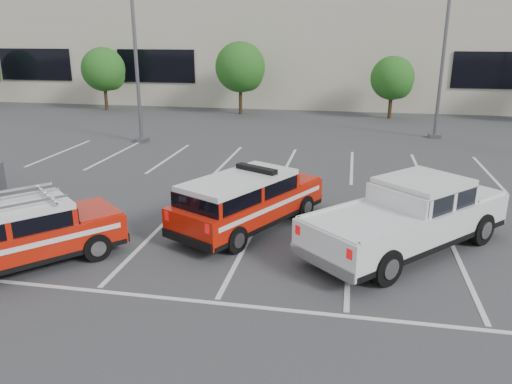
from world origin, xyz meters
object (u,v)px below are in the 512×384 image
at_px(tree_mid_right, 394,80).
at_px(ladder_suv, 20,238).
at_px(light_pole_left, 134,37).
at_px(tree_mid_left, 242,69).
at_px(white_pickup, 408,223).
at_px(fire_chief_suv, 247,204).
at_px(light_pole_mid, 445,37).
at_px(convention_building, 327,41).
at_px(tree_left, 105,71).

distance_m(tree_mid_right, ladder_suv, 26.16).
bearing_deg(light_pole_left, tree_mid_left, 72.90).
relative_size(tree_mid_left, white_pickup, 0.84).
bearing_deg(tree_mid_left, fire_chief_suv, -77.16).
bearing_deg(light_pole_left, light_pole_mid, 14.93).
bearing_deg(convention_building, tree_mid_left, -117.40).
relative_size(light_pole_left, fire_chief_suv, 1.96).
bearing_deg(light_pole_mid, convention_building, 113.26).
distance_m(tree_mid_left, light_pole_mid, 13.53).
distance_m(light_pole_left, ladder_suv, 15.00).
height_order(convention_building, tree_mid_left, convention_building).
bearing_deg(white_pickup, tree_left, 174.77).
bearing_deg(ladder_suv, light_pole_mid, 97.72).
bearing_deg(tree_mid_right, white_pickup, -92.49).
bearing_deg(white_pickup, convention_building, 140.21).
height_order(light_pole_mid, white_pickup, light_pole_mid).
bearing_deg(ladder_suv, white_pickup, 58.20).
bearing_deg(white_pickup, tree_mid_right, 130.42).
height_order(convention_building, tree_mid_right, convention_building).
height_order(fire_chief_suv, ladder_suv, ladder_suv).
height_order(tree_left, light_pole_left, light_pole_left).
xyz_separation_m(convention_building, fire_chief_suv, (-0.39, -30.45, -4.00)).
relative_size(tree_mid_left, ladder_suv, 1.07).
xyz_separation_m(tree_mid_left, light_pole_left, (-3.09, -10.05, 2.14)).
bearing_deg(white_pickup, fire_chief_suv, -145.65).
xyz_separation_m(light_pole_mid, white_pickup, (-2.83, -15.24, -4.46)).
relative_size(white_pickup, ladder_suv, 1.27).
bearing_deg(tree_mid_left, light_pole_mid, -26.92).
distance_m(tree_left, ladder_suv, 26.08).
height_order(convention_building, ladder_suv, convention_building).
distance_m(convention_building, white_pickup, 31.61).
relative_size(tree_left, tree_mid_left, 0.91).
height_order(tree_mid_right, light_pole_mid, light_pole_mid).
xyz_separation_m(convention_building, tree_left, (-15.09, -9.82, -1.95)).
distance_m(tree_mid_left, light_pole_left, 10.73).
height_order(tree_left, tree_mid_right, tree_left).
relative_size(tree_left, white_pickup, 0.77).
xyz_separation_m(tree_left, fire_chief_suv, (14.70, -20.63, -2.06)).
height_order(white_pickup, ladder_suv, white_pickup).
bearing_deg(ladder_suv, tree_left, 153.80).
height_order(tree_mid_left, light_pole_left, light_pole_left).
xyz_separation_m(tree_left, light_pole_mid, (21.91, -6.05, 2.41)).
bearing_deg(tree_left, white_pickup, -48.14).
bearing_deg(tree_mid_right, light_pole_mid, -72.48).
xyz_separation_m(light_pole_mid, ladder_suv, (-12.05, -18.01, -4.48)).
bearing_deg(tree_mid_left, convention_building, 62.60).
bearing_deg(tree_mid_right, light_pole_left, -142.50).
distance_m(tree_left, tree_mid_left, 10.00).
bearing_deg(tree_mid_left, tree_left, -180.00).
bearing_deg(fire_chief_suv, convention_building, 117.00).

